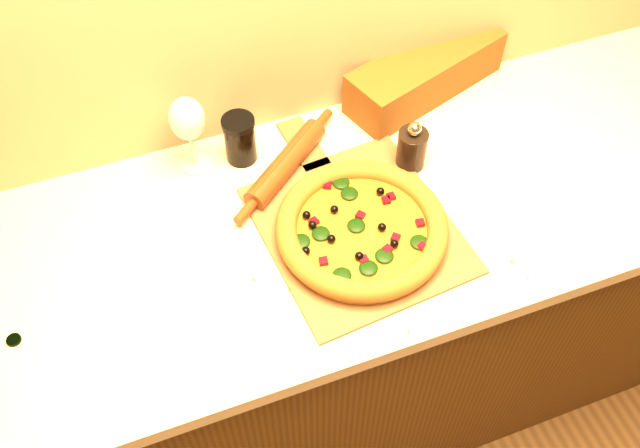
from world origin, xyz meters
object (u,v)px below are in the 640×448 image
(pizza_peel, at_px, (354,224))
(pizza, at_px, (362,229))
(rolling_pin, at_px, (286,163))
(dark_jar, at_px, (240,139))
(wine_glass, at_px, (187,120))
(pepper_grinder, at_px, (412,148))

(pizza_peel, distance_m, pizza, 0.05)
(rolling_pin, xyz_separation_m, dark_jar, (-0.08, 0.08, 0.03))
(rolling_pin, bearing_deg, wine_glass, 153.98)
(pizza_peel, bearing_deg, pepper_grinder, 27.42)
(wine_glass, bearing_deg, pepper_grinder, -19.97)
(pizza_peel, height_order, pizza, pizza)
(wine_glass, distance_m, dark_jar, 0.13)
(pepper_grinder, height_order, dark_jar, pepper_grinder)
(pizza, xyz_separation_m, wine_glass, (-0.28, 0.32, 0.11))
(pizza, distance_m, wine_glass, 0.44)
(pizza, xyz_separation_m, rolling_pin, (-0.09, 0.23, -0.01))
(pizza_peel, xyz_separation_m, wine_glass, (-0.27, 0.29, 0.14))
(pepper_grinder, xyz_separation_m, dark_jar, (-0.36, 0.15, 0.01))
(pepper_grinder, bearing_deg, rolling_pin, 164.48)
(wine_glass, xyz_separation_m, dark_jar, (0.11, -0.01, -0.08))
(pizza, relative_size, wine_glass, 1.82)
(pizza_peel, relative_size, rolling_pin, 1.91)
(rolling_pin, bearing_deg, pizza_peel, -66.12)
(pizza_peel, distance_m, dark_jar, 0.32)
(wine_glass, height_order, dark_jar, wine_glass)
(wine_glass, relative_size, dark_jar, 1.66)
(pizza_peel, height_order, pepper_grinder, pepper_grinder)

